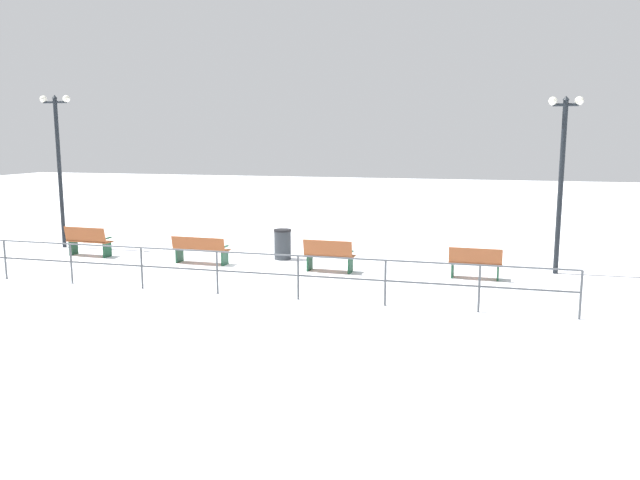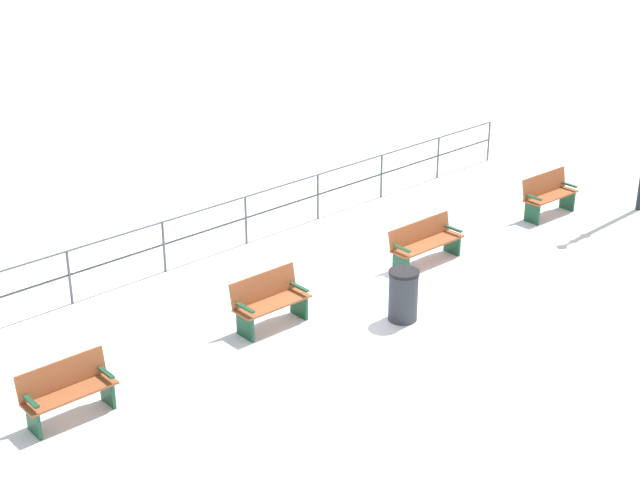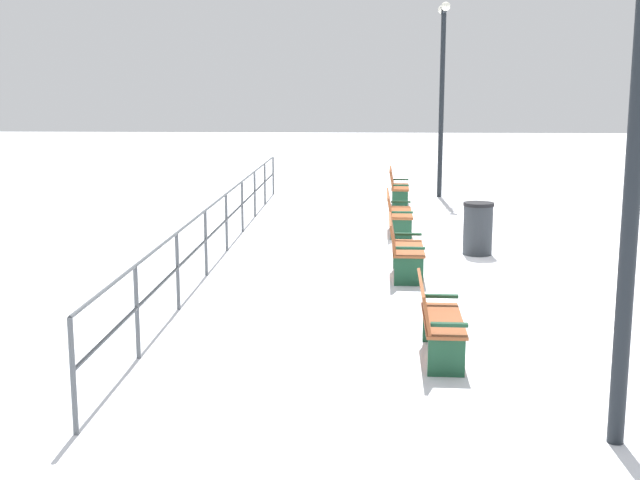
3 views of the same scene
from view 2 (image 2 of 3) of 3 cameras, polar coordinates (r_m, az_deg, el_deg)
The scene contains 7 objects.
ground_plane at distance 17.45m, azimuth 2.36°, elevation -3.31°, with size 80.00×80.00×0.00m, color white.
bench_nearest at distance 14.18m, azimuth -15.02°, elevation -8.76°, with size 0.52×1.38×0.86m.
bench_second at distance 16.18m, azimuth -3.07°, elevation -3.69°, with size 0.58×1.40×0.92m.
bench_third at distance 18.68m, azimuth 6.35°, elevation -0.10°, with size 0.56×1.70×0.83m.
bench_fourth at distance 21.53m, azimuth 13.63°, elevation 2.72°, with size 0.55×1.49×0.95m.
waterfront_railing at distance 19.41m, azimuth -4.52°, elevation 1.73°, with size 0.05×16.26×1.05m.
trash_bin at distance 16.42m, azimuth 5.05°, elevation -3.34°, with size 0.54×0.54×0.93m.
Camera 2 is at (10.93, -11.20, 7.73)m, focal length 52.95 mm.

